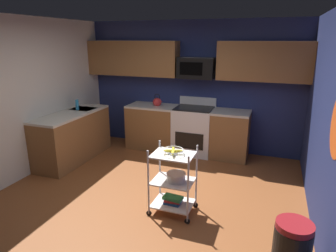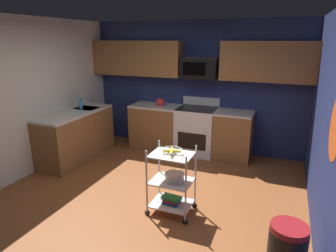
{
  "view_description": "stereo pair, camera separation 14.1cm",
  "coord_description": "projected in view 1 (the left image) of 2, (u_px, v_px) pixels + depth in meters",
  "views": [
    {
      "loc": [
        1.61,
        -3.39,
        2.24
      ],
      "look_at": [
        0.24,
        0.37,
        1.05
      ],
      "focal_mm": 31.46,
      "sensor_mm": 36.0,
      "label": 1
    },
    {
      "loc": [
        1.74,
        -3.34,
        2.24
      ],
      "look_at": [
        0.24,
        0.37,
        1.05
      ],
      "focal_mm": 31.46,
      "sensor_mm": 36.0,
      "label": 2
    }
  ],
  "objects": [
    {
      "name": "floor",
      "position": [
        144.0,
        203.0,
        4.22
      ],
      "size": [
        4.4,
        4.8,
        0.04
      ],
      "primitive_type": "cube",
      "color": "brown",
      "rests_on": "ground"
    },
    {
      "name": "wall_back",
      "position": [
        191.0,
        87.0,
        6.04
      ],
      "size": [
        4.52,
        0.06,
        2.6
      ],
      "primitive_type": "cube",
      "color": "navy",
      "rests_on": "ground"
    },
    {
      "name": "wall_left",
      "position": [
        11.0,
        102.0,
        4.58
      ],
      "size": [
        0.06,
        4.8,
        2.6
      ],
      "primitive_type": "cube",
      "color": "silver",
      "rests_on": "ground"
    },
    {
      "name": "wall_right",
      "position": [
        332.0,
        131.0,
        3.11
      ],
      "size": [
        0.06,
        4.8,
        2.6
      ],
      "primitive_type": "cube",
      "color": "navy",
      "rests_on": "ground"
    },
    {
      "name": "counter_run",
      "position": [
        142.0,
        132.0,
        5.82
      ],
      "size": [
        3.44,
        2.26,
        0.92
      ],
      "color": "brown",
      "rests_on": "ground"
    },
    {
      "name": "oven_range",
      "position": [
        194.0,
        130.0,
        5.92
      ],
      "size": [
        0.76,
        0.65,
        1.1
      ],
      "color": "white",
      "rests_on": "ground"
    },
    {
      "name": "upper_cabinets",
      "position": [
        188.0,
        60.0,
        5.71
      ],
      "size": [
        4.4,
        0.33,
        0.7
      ],
      "color": "brown"
    },
    {
      "name": "microwave",
      "position": [
        197.0,
        68.0,
        5.67
      ],
      "size": [
        0.7,
        0.39,
        0.4
      ],
      "color": "black"
    },
    {
      "name": "rolling_cart",
      "position": [
        173.0,
        181.0,
        3.85
      ],
      "size": [
        0.6,
        0.43,
        0.91
      ],
      "color": "silver",
      "rests_on": "ground"
    },
    {
      "name": "fruit_bowl",
      "position": [
        173.0,
        151.0,
        3.73
      ],
      "size": [
        0.27,
        0.27,
        0.07
      ],
      "color": "silver",
      "rests_on": "rolling_cart"
    },
    {
      "name": "mixing_bowl_large",
      "position": [
        176.0,
        177.0,
        3.81
      ],
      "size": [
        0.25,
        0.25,
        0.11
      ],
      "color": "silver",
      "rests_on": "rolling_cart"
    },
    {
      "name": "book_stack",
      "position": [
        173.0,
        200.0,
        3.93
      ],
      "size": [
        0.27,
        0.19,
        0.09
      ],
      "color": "#1E4C8C",
      "rests_on": "rolling_cart"
    },
    {
      "name": "kettle",
      "position": [
        157.0,
        102.0,
        6.03
      ],
      "size": [
        0.21,
        0.18,
        0.26
      ],
      "color": "red",
      "rests_on": "counter_run"
    },
    {
      "name": "dish_soap_bottle",
      "position": [
        77.0,
        105.0,
        5.67
      ],
      "size": [
        0.06,
        0.06,
        0.2
      ],
      "primitive_type": "cylinder",
      "color": "#2D8CBF",
      "rests_on": "counter_run"
    }
  ]
}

